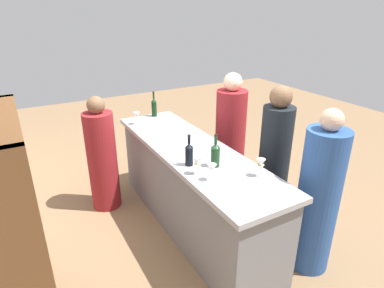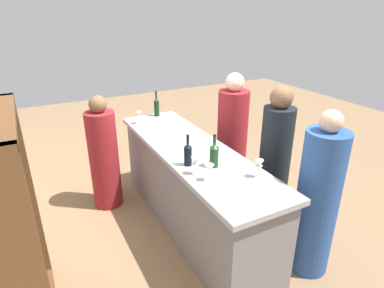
# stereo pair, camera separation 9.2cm
# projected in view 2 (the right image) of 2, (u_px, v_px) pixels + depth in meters

# --- Properties ---
(ground_plane) EXTENTS (12.00, 12.00, 0.00)m
(ground_plane) POSITION_uv_depth(u_px,v_px,m) (192.00, 224.00, 3.76)
(ground_plane) COLOR #846647
(bar_counter) EXTENTS (2.56, 0.71, 0.96)m
(bar_counter) POSITION_uv_depth(u_px,v_px,m) (192.00, 188.00, 3.56)
(bar_counter) COLOR slate
(bar_counter) RESTS_ON ground
(wine_rack) EXTENTS (1.10, 0.28, 1.73)m
(wine_rack) POSITION_uv_depth(u_px,v_px,m) (19.00, 234.00, 2.27)
(wine_rack) COLOR brown
(wine_rack) RESTS_ON ground
(wine_bottle_leftmost_olive_green) EXTENTS (0.08, 0.08, 0.31)m
(wine_bottle_leftmost_olive_green) POSITION_uv_depth(u_px,v_px,m) (214.00, 155.00, 2.96)
(wine_bottle_leftmost_olive_green) COLOR #193D1E
(wine_bottle_leftmost_olive_green) RESTS_ON bar_counter
(wine_bottle_second_left_near_black) EXTENTS (0.07, 0.07, 0.30)m
(wine_bottle_second_left_near_black) POSITION_uv_depth(u_px,v_px,m) (188.00, 154.00, 2.98)
(wine_bottle_second_left_near_black) COLOR black
(wine_bottle_second_left_near_black) RESTS_ON bar_counter
(wine_bottle_center_dark_green) EXTENTS (0.07, 0.07, 0.33)m
(wine_bottle_center_dark_green) POSITION_uv_depth(u_px,v_px,m) (157.00, 107.00, 4.32)
(wine_bottle_center_dark_green) COLOR black
(wine_bottle_center_dark_green) RESTS_ON bar_counter
(wine_glass_near_left) EXTENTS (0.07, 0.07, 0.16)m
(wine_glass_near_left) POSITION_uv_depth(u_px,v_px,m) (259.00, 165.00, 2.78)
(wine_glass_near_left) COLOR white
(wine_glass_near_left) RESTS_ON bar_counter
(wine_glass_near_center) EXTENTS (0.08, 0.08, 0.15)m
(wine_glass_near_center) POSITION_uv_depth(u_px,v_px,m) (210.00, 169.00, 2.72)
(wine_glass_near_center) COLOR white
(wine_glass_near_center) RESTS_ON bar_counter
(wine_glass_near_right) EXTENTS (0.08, 0.08, 0.16)m
(wine_glass_near_right) POSITION_uv_depth(u_px,v_px,m) (139.00, 115.00, 4.04)
(wine_glass_near_right) COLOR white
(wine_glass_near_right) RESTS_ON bar_counter
(wine_glass_far_left) EXTENTS (0.07, 0.07, 0.16)m
(wine_glass_far_left) POSITION_uv_depth(u_px,v_px,m) (195.00, 163.00, 2.82)
(wine_glass_far_left) COLOR white
(wine_glass_far_left) RESTS_ON bar_counter
(person_left_guest) EXTENTS (0.33, 0.33, 1.63)m
(person_left_guest) POSITION_uv_depth(u_px,v_px,m) (274.00, 167.00, 3.41)
(person_left_guest) COLOR black
(person_left_guest) RESTS_ON ground
(person_center_guest) EXTENTS (0.48, 0.48, 1.58)m
(person_center_guest) POSITION_uv_depth(u_px,v_px,m) (317.00, 202.00, 2.89)
(person_center_guest) COLOR #284C8C
(person_center_guest) RESTS_ON ground
(person_right_guest) EXTENTS (0.41, 0.41, 1.61)m
(person_right_guest) POSITION_uv_depth(u_px,v_px,m) (232.00, 141.00, 4.13)
(person_right_guest) COLOR maroon
(person_right_guest) RESTS_ON ground
(person_server_behind) EXTENTS (0.40, 0.40, 1.41)m
(person_server_behind) POSITION_uv_depth(u_px,v_px,m) (104.00, 157.00, 3.91)
(person_server_behind) COLOR maroon
(person_server_behind) RESTS_ON ground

